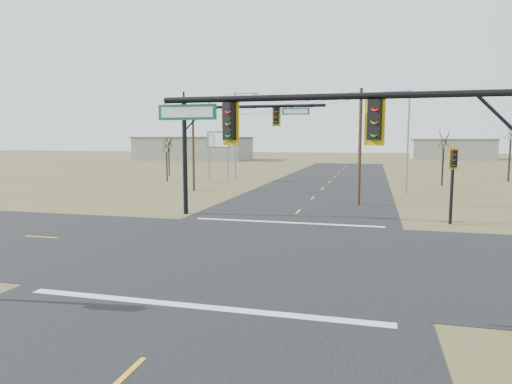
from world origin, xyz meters
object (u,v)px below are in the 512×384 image
bare_tree_b (169,141)px  mast_arm_near (384,145)px  pedestal_signal_ne (453,169)px  streetlight_a (406,135)px  bare_tree_c (444,139)px  bare_tree_d (511,130)px  highway_sign (218,146)px  bare_tree_a (166,145)px  utility_pole_far (193,149)px  utility_pole_near (360,145)px  mast_arm_far (223,132)px  streetlight_c (237,131)px

bare_tree_b → mast_arm_near: bearing=-58.9°
pedestal_signal_ne → streetlight_a: (-1.81, 16.64, 2.18)m
streetlight_a → bare_tree_c: size_ratio=1.50×
mast_arm_near → streetlight_a: streetlight_a is taller
bare_tree_d → highway_sign: bearing=-166.6°
bare_tree_a → streetlight_a: bearing=-10.9°
utility_pole_far → utility_pole_near: bearing=-20.1°
highway_sign → bare_tree_d: bare_tree_d is taller
bare_tree_a → bare_tree_b: 8.93m
bare_tree_b → bare_tree_d: (44.77, 2.65, 1.38)m
utility_pole_near → utility_pole_far: bearing=159.9°
pedestal_signal_ne → utility_pole_near: bearing=111.5°
utility_pole_far → highway_sign: 11.23m
mast_arm_far → bare_tree_a: (-14.88, 22.33, -1.17)m
streetlight_a → highway_sign: bearing=154.2°
streetlight_c → bare_tree_a: size_ratio=1.97×
mast_arm_far → utility_pole_far: bearing=98.0°
highway_sign → mast_arm_near: bearing=-53.4°
streetlight_c → bare_tree_b: 11.41m
mast_arm_near → utility_pole_far: bearing=139.8°
pedestal_signal_ne → streetlight_a: 16.88m
streetlight_c → bare_tree_b: bearing=158.4°
pedestal_signal_ne → bare_tree_c: (2.87, 25.47, 1.79)m
utility_pole_near → bare_tree_d: bearing=55.8°
utility_pole_far → bare_tree_b: (-10.72, 16.94, 0.65)m
mast_arm_near → streetlight_a: size_ratio=1.03×
utility_pole_near → bare_tree_b: utility_pole_near is taller
streetlight_c → bare_tree_d: streetlight_c is taller
bare_tree_b → utility_pole_near: bearing=-40.1°
utility_pole_near → streetlight_c: (-16.33, 20.41, 1.56)m
mast_arm_far → highway_sign: bearing=88.2°
bare_tree_b → bare_tree_c: (36.04, -4.67, 0.27)m
pedestal_signal_ne → streetlight_c: (-22.15, 27.53, 2.93)m
mast_arm_far → utility_pole_near: 11.67m
streetlight_c → bare_tree_d: bearing=0.6°
utility_pole_near → highway_sign: 24.81m
utility_pole_far → bare_tree_d: (34.05, 19.59, 2.03)m
pedestal_signal_ne → streetlight_c: 35.45m
utility_pole_near → streetlight_a: bearing=67.1°
utility_pole_far → highway_sign: bearing=96.2°
pedestal_signal_ne → utility_pole_far: bearing=131.8°
mast_arm_far → streetlight_c: (-7.42, 27.90, 0.64)m
mast_arm_far → streetlight_c: size_ratio=0.87×
pedestal_signal_ne → bare_tree_a: (-29.61, 21.96, 1.12)m
utility_pole_far → bare_tree_b: size_ratio=1.32×
bare_tree_a → bare_tree_b: (-3.56, 8.18, 0.40)m
bare_tree_b → bare_tree_c: 36.34m
bare_tree_a → bare_tree_b: bearing=113.5°
pedestal_signal_ne → bare_tree_a: size_ratio=0.83×
mast_arm_far → utility_pole_far: utility_pole_far is taller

